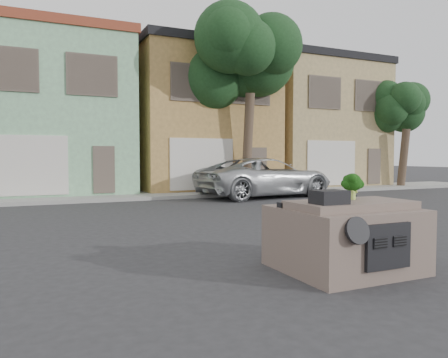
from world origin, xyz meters
TOP-DOWN VIEW (x-y plane):
  - ground_plane at (0.00, 0.00)m, footprint 120.00×120.00m
  - sidewalk at (0.00, 10.50)m, footprint 40.00×3.00m
  - townhouse_mint at (-3.50, 14.50)m, footprint 7.20×8.20m
  - townhouse_tan at (4.00, 14.50)m, footprint 7.20×8.20m
  - townhouse_beige at (11.50, 14.50)m, footprint 7.20×8.20m
  - silver_pickup at (5.16, 8.42)m, footprint 6.58×3.61m
  - tree_near at (5.00, 9.80)m, footprint 4.40×4.00m
  - tree_far at (15.00, 9.80)m, footprint 3.20×3.00m
  - car_dashboard at (0.00, -3.00)m, footprint 2.00×1.80m
  - instrument_hump at (-0.58, -3.35)m, footprint 0.48×0.38m
  - wiper_arm at (0.28, -2.62)m, footprint 0.69×0.15m
  - broccoli at (0.18, -2.97)m, footprint 0.45×0.45m

SIDE VIEW (x-z plane):
  - ground_plane at x=0.00m, z-range 0.00..0.00m
  - silver_pickup at x=5.16m, z-range -0.87..0.87m
  - sidewalk at x=0.00m, z-range 0.00..0.15m
  - car_dashboard at x=0.00m, z-range 0.00..1.12m
  - wiper_arm at x=0.28m, z-range 1.12..1.14m
  - instrument_hump at x=-0.58m, z-range 1.12..1.32m
  - broccoli at x=0.18m, z-range 1.12..1.55m
  - tree_far at x=15.00m, z-range 0.00..6.00m
  - townhouse_mint at x=-3.50m, z-range 0.00..7.55m
  - townhouse_tan at x=4.00m, z-range 0.00..7.55m
  - townhouse_beige at x=11.50m, z-range 0.00..7.55m
  - tree_near at x=5.00m, z-range 0.00..8.50m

